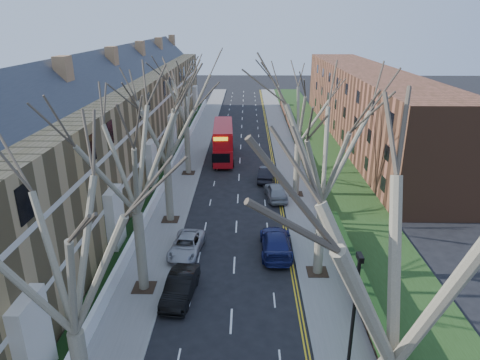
{
  "coord_description": "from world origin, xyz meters",
  "views": [
    {
      "loc": [
        0.84,
        -17.16,
        16.24
      ],
      "look_at": [
        0.25,
        18.41,
        2.9
      ],
      "focal_mm": 32.0,
      "sensor_mm": 36.0,
      "label": 1
    }
  ],
  "objects_px": {
    "double_decker_bus": "(223,143)",
    "car_left_mid": "(180,287)",
    "lamp_post": "(351,336)",
    "car_right_near": "(276,243)"
  },
  "relations": [
    {
      "from": "car_left_mid",
      "to": "car_right_near",
      "type": "relative_size",
      "value": 0.82
    },
    {
      "from": "car_left_mid",
      "to": "lamp_post",
      "type": "bearing_deg",
      "value": -40.6
    },
    {
      "from": "lamp_post",
      "to": "double_decker_bus",
      "type": "distance_m",
      "value": 38.03
    },
    {
      "from": "car_right_near",
      "to": "lamp_post",
      "type": "bearing_deg",
      "value": 97.83
    },
    {
      "from": "double_decker_bus",
      "to": "car_left_mid",
      "type": "distance_m",
      "value": 28.64
    },
    {
      "from": "lamp_post",
      "to": "double_decker_bus",
      "type": "relative_size",
      "value": 0.8
    },
    {
      "from": "lamp_post",
      "to": "car_right_near",
      "type": "distance_m",
      "value": 14.97
    },
    {
      "from": "lamp_post",
      "to": "car_left_mid",
      "type": "bearing_deg",
      "value": 133.42
    },
    {
      "from": "double_decker_bus",
      "to": "car_right_near",
      "type": "height_order",
      "value": "double_decker_bus"
    },
    {
      "from": "lamp_post",
      "to": "car_left_mid",
      "type": "distance_m",
      "value": 12.57
    }
  ]
}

